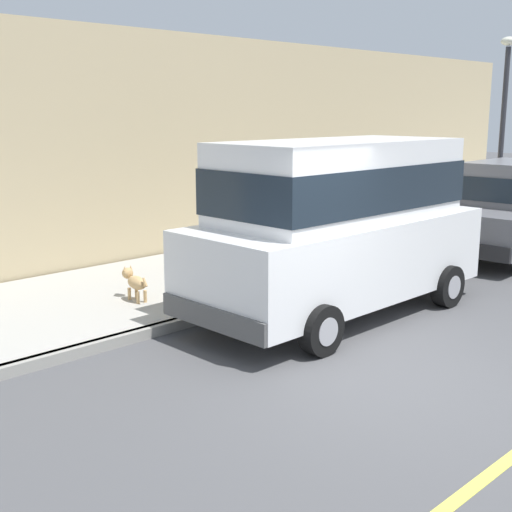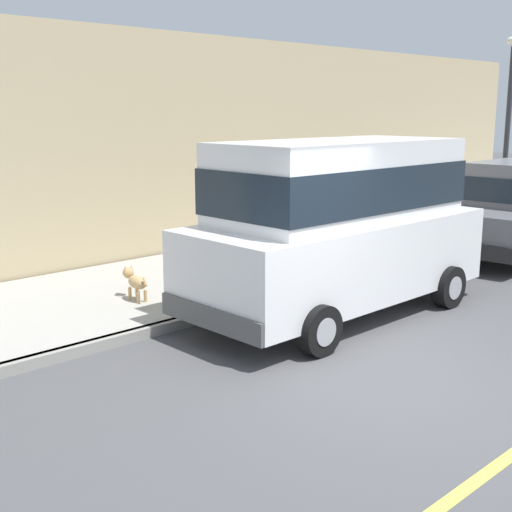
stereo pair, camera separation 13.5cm
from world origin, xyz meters
name	(u,v)px [view 1 (the left image)]	position (x,y,z in m)	size (l,w,h in m)	color
ground_plane	(394,386)	(0.00, 0.00, 0.00)	(80.00, 80.00, 0.00)	#4C4C4F
curb	(204,317)	(-3.20, 0.00, 0.07)	(0.16, 64.00, 0.14)	gray
sidewalk	(131,293)	(-5.00, 0.00, 0.07)	(3.60, 64.00, 0.14)	#A8A59E
car_white_van	(339,220)	(-2.13, 1.65, 1.39)	(2.15, 4.91, 2.52)	white
dog_tan	(135,281)	(-4.40, -0.32, 0.43)	(0.75, 0.25, 0.49)	tan
street_lamp	(504,111)	(-3.55, 9.43, 2.91)	(0.36, 0.36, 4.42)	#2D2D33
building_facade	(268,143)	(-7.10, 5.25, 2.20)	(0.50, 20.00, 4.41)	tan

